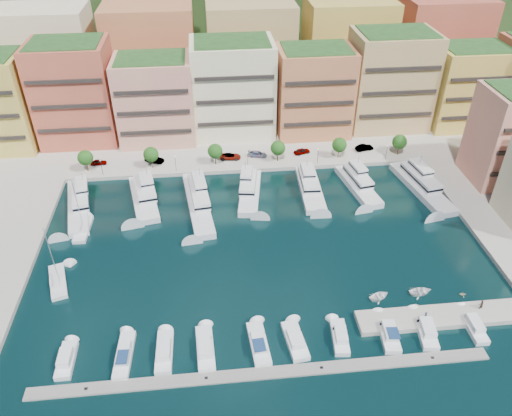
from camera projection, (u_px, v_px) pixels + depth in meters
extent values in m
plane|color=black|center=(262.00, 249.00, 101.91)|extent=(400.00, 400.00, 0.00)
cube|color=#9E998E|center=(239.00, 119.00, 152.19)|extent=(220.00, 64.00, 2.00)
cube|color=#1F3616|center=(229.00, 65.00, 191.12)|extent=(240.00, 40.00, 58.00)
cube|color=gray|center=(264.00, 374.00, 77.32)|extent=(72.00, 2.20, 0.35)
cube|color=#9E998E|center=(447.00, 318.00, 86.63)|extent=(32.00, 5.00, 2.00)
cube|color=#CD5944|center=(75.00, 94.00, 132.22)|extent=(20.00, 16.00, 26.00)
cube|color=black|center=(69.00, 106.00, 125.53)|extent=(18.40, 0.50, 0.90)
cube|color=#1E461C|center=(64.00, 43.00, 124.46)|extent=(17.60, 14.08, 0.80)
cube|color=tan|center=(155.00, 100.00, 133.55)|extent=(20.00, 15.00, 22.00)
cube|color=black|center=(154.00, 113.00, 127.26)|extent=(18.40, 0.50, 0.90)
cube|color=#1E461C|center=(150.00, 58.00, 126.95)|extent=(17.60, 13.20, 0.80)
cube|color=#FAEFC1|center=(233.00, 89.00, 136.10)|extent=(22.00, 16.00, 25.00)
cube|color=black|center=(235.00, 101.00, 129.40)|extent=(20.24, 0.50, 0.90)
cube|color=#1E461C|center=(232.00, 42.00, 128.63)|extent=(19.36, 14.08, 0.80)
cube|color=#C67D4A|center=(313.00, 92.00, 136.93)|extent=(20.00, 15.00, 23.00)
cube|color=black|center=(319.00, 104.00, 130.65)|extent=(18.40, 0.50, 0.90)
cube|color=#1E461C|center=(316.00, 49.00, 130.05)|extent=(17.60, 13.20, 0.80)
cube|color=tan|center=(390.00, 81.00, 139.57)|extent=(22.00, 16.00, 26.00)
cube|color=black|center=(400.00, 93.00, 132.88)|extent=(20.24, 0.50, 0.90)
cube|color=#1E461C|center=(397.00, 32.00, 131.81)|extent=(19.36, 14.08, 0.80)
cube|color=#DDBC50|center=(466.00, 88.00, 140.98)|extent=(20.00, 15.00, 22.00)
cube|color=black|center=(479.00, 98.00, 134.70)|extent=(18.40, 0.50, 0.90)
cube|color=#1E461C|center=(477.00, 47.00, 134.38)|extent=(17.60, 13.20, 0.80)
cube|color=#FAEFC1|center=(50.00, 60.00, 147.96)|extent=(26.00, 18.00, 30.00)
cube|color=#C67D4A|center=(152.00, 57.00, 150.53)|extent=(26.00, 18.00, 30.00)
cube|color=tan|center=(251.00, 53.00, 153.09)|extent=(26.00, 18.00, 30.00)
cube|color=#DDBC50|center=(346.00, 50.00, 155.65)|extent=(26.00, 18.00, 30.00)
cube|color=#CD5944|center=(439.00, 47.00, 158.22)|extent=(26.00, 18.00, 30.00)
cylinder|color=#473323|center=(87.00, 166.00, 124.21)|extent=(0.24, 0.24, 3.00)
sphere|color=#1A4915|center=(85.00, 158.00, 122.91)|extent=(3.80, 3.80, 3.80)
cylinder|color=#473323|center=(152.00, 162.00, 125.58)|extent=(0.24, 0.24, 3.00)
sphere|color=#1A4915|center=(151.00, 154.00, 124.28)|extent=(3.80, 3.80, 3.80)
cylinder|color=#473323|center=(216.00, 159.00, 126.95)|extent=(0.24, 0.24, 3.00)
sphere|color=#1A4915|center=(215.00, 151.00, 125.64)|extent=(3.80, 3.80, 3.80)
cylinder|color=#473323|center=(278.00, 156.00, 128.31)|extent=(0.24, 0.24, 3.00)
sphere|color=#1A4915|center=(278.00, 148.00, 127.01)|extent=(3.80, 3.80, 3.80)
cylinder|color=#473323|center=(339.00, 153.00, 129.68)|extent=(0.24, 0.24, 3.00)
sphere|color=#1A4915|center=(339.00, 145.00, 128.38)|extent=(3.80, 3.80, 3.80)
cylinder|color=#473323|center=(398.00, 149.00, 131.05)|extent=(0.24, 0.24, 3.00)
sphere|color=#1A4915|center=(400.00, 142.00, 129.74)|extent=(3.80, 3.80, 3.80)
cylinder|color=black|center=(102.00, 168.00, 122.40)|extent=(0.10, 0.10, 4.00)
sphere|color=#FFF2CC|center=(100.00, 160.00, 121.21)|extent=(0.30, 0.30, 0.30)
cylinder|color=black|center=(176.00, 164.00, 123.94)|extent=(0.10, 0.10, 4.00)
sphere|color=#FFF2CC|center=(175.00, 157.00, 122.75)|extent=(0.30, 0.30, 0.30)
cylinder|color=black|center=(248.00, 160.00, 125.47)|extent=(0.10, 0.10, 4.00)
sphere|color=#FFF2CC|center=(248.00, 153.00, 124.29)|extent=(0.30, 0.30, 0.30)
cylinder|color=black|center=(318.00, 156.00, 127.01)|extent=(0.10, 0.10, 4.00)
sphere|color=#FFF2CC|center=(318.00, 149.00, 125.83)|extent=(0.30, 0.30, 0.30)
cylinder|color=black|center=(386.00, 153.00, 128.55)|extent=(0.10, 0.10, 4.00)
sphere|color=#FFF2CC|center=(388.00, 146.00, 127.36)|extent=(0.30, 0.30, 0.30)
cube|color=silver|center=(78.00, 208.00, 113.09)|extent=(8.30, 21.93, 2.30)
cube|color=silver|center=(78.00, 195.00, 113.65)|extent=(5.67, 12.28, 1.80)
cube|color=black|center=(78.00, 195.00, 113.65)|extent=(5.74, 12.35, 0.55)
cube|color=silver|center=(78.00, 185.00, 114.12)|extent=(3.71, 6.82, 1.40)
cylinder|color=#B2B2B7|center=(78.00, 176.00, 114.24)|extent=(0.14, 0.14, 1.80)
cube|color=silver|center=(144.00, 200.00, 115.50)|extent=(8.50, 19.28, 2.30)
cube|color=silver|center=(144.00, 189.00, 115.83)|extent=(5.98, 10.87, 1.80)
cube|color=black|center=(144.00, 189.00, 115.83)|extent=(6.05, 10.94, 0.55)
cube|color=silver|center=(143.00, 179.00, 116.11)|extent=(4.00, 6.07, 1.40)
cylinder|color=#B2B2B7|center=(143.00, 171.00, 116.10)|extent=(0.14, 0.14, 1.80)
cube|color=black|center=(144.00, 202.00, 115.76)|extent=(8.56, 19.34, 0.35)
cube|color=silver|center=(198.00, 205.00, 113.92)|extent=(7.38, 25.55, 2.30)
cube|color=silver|center=(197.00, 192.00, 114.77)|extent=(5.25, 14.19, 1.80)
cube|color=black|center=(197.00, 192.00, 114.77)|extent=(5.32, 14.26, 0.55)
cube|color=silver|center=(197.00, 181.00, 115.48)|extent=(3.54, 7.82, 1.40)
cylinder|color=#B2B2B7|center=(196.00, 172.00, 115.78)|extent=(0.14, 0.14, 1.80)
cube|color=silver|center=(250.00, 194.00, 117.72)|extent=(7.16, 18.85, 2.30)
cube|color=silver|center=(249.00, 182.00, 118.03)|extent=(5.09, 10.55, 1.80)
cube|color=black|center=(249.00, 182.00, 118.03)|extent=(5.16, 10.62, 0.55)
cube|color=silver|center=(249.00, 173.00, 118.30)|extent=(3.43, 5.86, 1.40)
cylinder|color=#B2B2B7|center=(248.00, 165.00, 118.27)|extent=(0.14, 0.14, 1.80)
cube|color=silver|center=(310.00, 191.00, 118.73)|extent=(5.52, 19.12, 2.30)
cube|color=silver|center=(309.00, 180.00, 119.08)|extent=(4.32, 10.56, 1.80)
cube|color=black|center=(309.00, 180.00, 119.08)|extent=(4.38, 10.63, 0.55)
cube|color=silver|center=(308.00, 171.00, 119.38)|extent=(3.08, 5.79, 1.40)
cylinder|color=#B2B2B7|center=(308.00, 162.00, 119.38)|extent=(0.14, 0.14, 1.80)
cube|color=black|center=(310.00, 193.00, 118.99)|extent=(5.57, 19.17, 0.35)
cube|color=silver|center=(358.00, 187.00, 120.00)|extent=(7.42, 18.76, 2.30)
cube|color=silver|center=(357.00, 176.00, 120.30)|extent=(5.25, 10.52, 1.80)
cube|color=black|center=(357.00, 176.00, 120.30)|extent=(5.32, 10.59, 0.55)
cube|color=silver|center=(356.00, 167.00, 120.56)|extent=(3.52, 5.85, 1.40)
cylinder|color=#B2B2B7|center=(356.00, 159.00, 120.52)|extent=(0.14, 0.14, 1.80)
cube|color=silver|center=(421.00, 189.00, 119.37)|extent=(8.82, 23.49, 2.30)
cube|color=silver|center=(419.00, 177.00, 120.05)|extent=(6.17, 13.15, 1.80)
cube|color=black|center=(419.00, 177.00, 120.05)|extent=(6.24, 13.22, 0.55)
cube|color=silver|center=(418.00, 167.00, 120.61)|extent=(4.11, 7.30, 1.40)
cylinder|color=#B2B2B7|center=(417.00, 159.00, 120.80)|extent=(0.14, 0.14, 1.80)
cube|color=white|center=(67.00, 361.00, 79.00)|extent=(2.51, 7.12, 1.40)
cube|color=white|center=(65.00, 358.00, 77.95)|extent=(1.95, 3.42, 1.10)
cube|color=black|center=(67.00, 351.00, 79.25)|extent=(1.79, 0.10, 0.55)
cube|color=white|center=(125.00, 356.00, 79.77)|extent=(2.89, 9.29, 1.40)
cube|color=white|center=(123.00, 353.00, 78.64)|extent=(2.12, 4.49, 1.10)
cube|color=black|center=(125.00, 345.00, 80.27)|extent=(1.77, 0.18, 0.55)
cube|color=navy|center=(122.00, 357.00, 77.33)|extent=(1.85, 2.83, 0.12)
cube|color=white|center=(165.00, 353.00, 80.31)|extent=(2.74, 8.36, 1.40)
cube|color=white|center=(164.00, 350.00, 79.22)|extent=(2.10, 4.02, 1.10)
cube|color=black|center=(164.00, 342.00, 80.71)|extent=(1.89, 0.13, 0.55)
cube|color=white|center=(205.00, 349.00, 80.87)|extent=(3.14, 9.05, 1.40)
cube|color=white|center=(205.00, 346.00, 79.75)|extent=(2.32, 4.38, 1.10)
cube|color=black|center=(205.00, 338.00, 81.35)|extent=(1.97, 0.19, 0.55)
cube|color=white|center=(259.00, 345.00, 81.61)|extent=(3.38, 9.04, 1.40)
cube|color=white|center=(259.00, 342.00, 80.50)|extent=(2.44, 4.40, 1.10)
cube|color=black|center=(258.00, 334.00, 82.08)|extent=(1.98, 0.24, 0.55)
cube|color=navy|center=(260.00, 345.00, 79.22)|extent=(2.11, 2.79, 0.12)
cube|color=white|center=(295.00, 342.00, 82.13)|extent=(3.71, 8.27, 1.40)
cube|color=white|center=(296.00, 338.00, 81.05)|extent=(2.62, 4.07, 1.10)
cube|color=black|center=(294.00, 332.00, 82.49)|extent=(2.03, 0.33, 0.55)
cube|color=white|center=(339.00, 338.00, 82.77)|extent=(3.19, 7.55, 1.40)
cube|color=white|center=(341.00, 334.00, 81.72)|extent=(2.27, 3.70, 1.10)
cube|color=black|center=(338.00, 329.00, 83.05)|extent=(1.77, 0.28, 0.55)
cube|color=white|center=(388.00, 334.00, 83.47)|extent=(3.51, 8.48, 1.40)
cube|color=white|center=(390.00, 331.00, 82.39)|extent=(2.49, 4.15, 1.10)
cube|color=black|center=(386.00, 324.00, 83.87)|extent=(1.95, 0.29, 0.55)
cube|color=navy|center=(392.00, 333.00, 81.17)|extent=(2.13, 2.65, 0.12)
cube|color=white|center=(425.00, 331.00, 84.03)|extent=(3.76, 8.62, 1.40)
cube|color=white|center=(428.00, 327.00, 82.94)|extent=(2.59, 4.25, 1.10)
cube|color=black|center=(424.00, 321.00, 84.43)|extent=(1.91, 0.36, 0.55)
cube|color=white|center=(472.00, 327.00, 84.74)|extent=(2.48, 7.85, 1.40)
cube|color=white|center=(475.00, 323.00, 83.67)|extent=(1.90, 3.78, 1.10)
cube|color=black|center=(471.00, 317.00, 85.08)|extent=(1.71, 0.12, 0.55)
cube|color=silver|center=(58.00, 282.00, 93.61)|extent=(5.30, 9.93, 1.20)
cube|color=silver|center=(56.00, 282.00, 92.31)|extent=(2.27, 2.75, 0.60)
cylinder|color=#B2B2B7|center=(50.00, 254.00, 90.17)|extent=(0.14, 0.14, 12.00)
cylinder|color=#B2B2B7|center=(55.00, 281.00, 91.52)|extent=(1.27, 4.15, 0.10)
cube|color=silver|center=(83.00, 230.00, 106.64)|extent=(3.03, 9.12, 1.20)
cube|color=silver|center=(82.00, 229.00, 105.38)|extent=(1.70, 2.31, 0.60)
cylinder|color=#B2B2B7|center=(77.00, 204.00, 103.18)|extent=(0.14, 0.14, 12.00)
cylinder|color=#B2B2B7|center=(81.00, 228.00, 104.61)|extent=(0.25, 4.06, 0.10)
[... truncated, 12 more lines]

